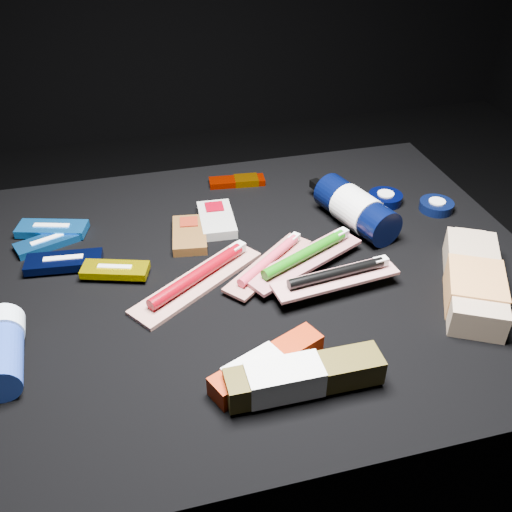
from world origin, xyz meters
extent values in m
plane|color=black|center=(0.00, 0.00, 0.00)|extent=(3.00, 3.00, 0.00)
cube|color=black|center=(0.00, 0.00, 0.20)|extent=(0.98, 0.78, 0.40)
cube|color=#0F498E|center=(-0.33, 0.16, 0.41)|extent=(0.12, 0.08, 0.01)
cube|color=white|center=(-0.33, 0.16, 0.41)|extent=(0.06, 0.03, 0.01)
cube|color=blue|center=(-0.32, 0.20, 0.41)|extent=(0.13, 0.08, 0.01)
cube|color=silver|center=(-0.32, 0.20, 0.41)|extent=(0.06, 0.03, 0.02)
cube|color=black|center=(-0.30, 0.08, 0.41)|extent=(0.13, 0.06, 0.01)
cube|color=silver|center=(-0.30, 0.08, 0.41)|extent=(0.06, 0.02, 0.02)
cube|color=#BEAB00|center=(-0.21, 0.04, 0.41)|extent=(0.11, 0.07, 0.01)
cube|color=beige|center=(-0.21, 0.04, 0.41)|extent=(0.06, 0.03, 0.01)
cube|color=#553516|center=(-0.08, 0.12, 0.41)|extent=(0.07, 0.12, 0.02)
cube|color=maroon|center=(-0.08, 0.15, 0.41)|extent=(0.04, 0.04, 0.02)
cube|color=#9C9C95|center=(-0.02, 0.15, 0.41)|extent=(0.07, 0.12, 0.02)
cube|color=#68000D|center=(-0.02, 0.18, 0.41)|extent=(0.04, 0.04, 0.02)
cube|color=#821100|center=(0.05, 0.29, 0.41)|extent=(0.12, 0.05, 0.01)
cube|color=#935202|center=(0.07, 0.29, 0.41)|extent=(0.05, 0.04, 0.01)
cylinder|color=black|center=(0.22, 0.09, 0.43)|extent=(0.11, 0.18, 0.07)
cylinder|color=silver|center=(0.22, 0.08, 0.44)|extent=(0.09, 0.09, 0.07)
cylinder|color=black|center=(0.20, 0.18, 0.43)|extent=(0.03, 0.03, 0.02)
cube|color=black|center=(0.19, 0.20, 0.43)|extent=(0.03, 0.03, 0.02)
cylinder|color=black|center=(0.31, 0.15, 0.41)|extent=(0.07, 0.07, 0.02)
cylinder|color=silver|center=(0.31, 0.15, 0.41)|extent=(0.03, 0.03, 0.02)
cylinder|color=black|center=(0.40, 0.10, 0.41)|extent=(0.06, 0.06, 0.02)
cylinder|color=silver|center=(0.40, 0.10, 0.41)|extent=(0.03, 0.03, 0.02)
cube|color=tan|center=(0.33, -0.14, 0.42)|extent=(0.17, 0.24, 0.05)
cube|color=#C68246|center=(0.31, -0.16, 0.42)|extent=(0.12, 0.13, 0.05)
cube|color=tan|center=(0.38, -0.04, 0.42)|extent=(0.06, 0.04, 0.03)
cylinder|color=navy|center=(-0.37, -0.14, 0.43)|extent=(0.06, 0.10, 0.05)
cylinder|color=silver|center=(-0.37, -0.08, 0.43)|extent=(0.06, 0.04, 0.06)
cube|color=beige|center=(-0.09, -0.01, 0.40)|extent=(0.24, 0.19, 0.01)
cylinder|color=#6F020C|center=(-0.09, -0.01, 0.42)|extent=(0.17, 0.13, 0.02)
cube|color=silver|center=(-0.01, 0.04, 0.42)|extent=(0.03, 0.03, 0.01)
cube|color=#ABA39F|center=(0.03, -0.01, 0.41)|extent=(0.18, 0.16, 0.01)
cylinder|color=#CD3049|center=(0.03, -0.01, 0.42)|extent=(0.13, 0.11, 0.02)
cube|color=white|center=(0.09, 0.04, 0.42)|extent=(0.02, 0.02, 0.01)
cube|color=#A39F99|center=(0.09, -0.02, 0.42)|extent=(0.22, 0.15, 0.01)
cylinder|color=#115F09|center=(0.09, -0.02, 0.43)|extent=(0.17, 0.09, 0.02)
cube|color=silver|center=(0.17, 0.02, 0.43)|extent=(0.03, 0.02, 0.01)
cube|color=silver|center=(0.12, -0.09, 0.42)|extent=(0.21, 0.07, 0.01)
cylinder|color=black|center=(0.12, -0.09, 0.44)|extent=(0.16, 0.04, 0.02)
cube|color=silver|center=(0.20, -0.08, 0.44)|extent=(0.02, 0.02, 0.01)
cube|color=#921E03|center=(-0.03, -0.22, 0.42)|extent=(0.17, 0.10, 0.03)
cube|color=silver|center=(-0.05, -0.23, 0.42)|extent=(0.09, 0.07, 0.03)
cube|color=#3D330E|center=(0.01, -0.26, 0.42)|extent=(0.20, 0.05, 0.04)
cube|color=silver|center=(-0.02, -0.26, 0.43)|extent=(0.10, 0.05, 0.04)
camera|label=1|loc=(-0.18, -0.73, 0.97)|focal=40.00mm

